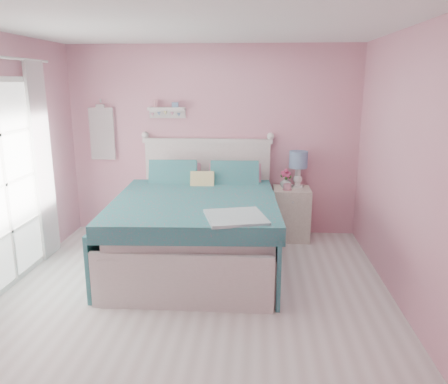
# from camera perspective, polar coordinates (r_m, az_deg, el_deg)

# --- Properties ---
(floor) EXTENTS (4.50, 4.50, 0.00)m
(floor) POSITION_cam_1_polar(r_m,az_deg,el_deg) (4.36, -4.35, -14.69)
(floor) COLOR beige
(floor) RESTS_ON ground
(room_shell) EXTENTS (4.50, 4.50, 4.50)m
(room_shell) POSITION_cam_1_polar(r_m,az_deg,el_deg) (3.86, -4.79, 6.39)
(room_shell) COLOR pink
(room_shell) RESTS_ON floor
(bed) EXTENTS (1.92, 2.36, 1.35)m
(bed) POSITION_cam_1_polar(r_m,az_deg,el_deg) (5.19, -3.48, -4.63)
(bed) COLOR silver
(bed) RESTS_ON floor
(nightstand) EXTENTS (0.49, 0.48, 0.71)m
(nightstand) POSITION_cam_1_polar(r_m,az_deg,el_deg) (6.04, 8.75, -2.79)
(nightstand) COLOR beige
(nightstand) RESTS_ON floor
(table_lamp) EXTENTS (0.25, 0.25, 0.49)m
(table_lamp) POSITION_cam_1_polar(r_m,az_deg,el_deg) (5.96, 9.68, 3.85)
(table_lamp) COLOR white
(table_lamp) RESTS_ON nightstand
(vase) EXTENTS (0.19, 0.19, 0.16)m
(vase) POSITION_cam_1_polar(r_m,az_deg,el_deg) (5.95, 8.07, 1.28)
(vase) COLOR silver
(vase) RESTS_ON nightstand
(teacup) EXTENTS (0.12, 0.12, 0.08)m
(teacup) POSITION_cam_1_polar(r_m,az_deg,el_deg) (5.84, 8.27, 0.66)
(teacup) COLOR pink
(teacup) RESTS_ON nightstand
(roses) EXTENTS (0.14, 0.11, 0.12)m
(roses) POSITION_cam_1_polar(r_m,az_deg,el_deg) (5.92, 8.09, 2.38)
(roses) COLOR #E34D85
(roses) RESTS_ON vase
(wall_shelf) EXTENTS (0.50, 0.15, 0.25)m
(wall_shelf) POSITION_cam_1_polar(r_m,az_deg,el_deg) (6.10, -7.50, 10.59)
(wall_shelf) COLOR silver
(wall_shelf) RESTS_ON room_shell
(hanging_dress) EXTENTS (0.34, 0.03, 0.72)m
(hanging_dress) POSITION_cam_1_polar(r_m,az_deg,el_deg) (6.37, -15.64, 7.32)
(hanging_dress) COLOR white
(hanging_dress) RESTS_ON room_shell
(french_door) EXTENTS (0.04, 1.32, 2.16)m
(french_door) POSITION_cam_1_polar(r_m,az_deg,el_deg) (5.01, -26.75, 0.79)
(french_door) COLOR silver
(french_door) RESTS_ON floor
(curtain_far) EXTENTS (0.04, 0.40, 2.32)m
(curtain_far) POSITION_cam_1_polar(r_m,az_deg,el_deg) (5.60, -22.60, 3.60)
(curtain_far) COLOR white
(curtain_far) RESTS_ON floor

